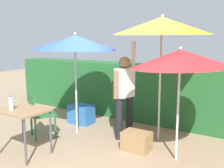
# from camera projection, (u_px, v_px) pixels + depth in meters

# --- Properties ---
(ground_plane) EXTENTS (24.00, 24.00, 0.00)m
(ground_plane) POSITION_uv_depth(u_px,v_px,m) (103.00, 145.00, 4.68)
(ground_plane) COLOR #9E8466
(hedge_row) EXTENTS (8.00, 0.70, 1.35)m
(hedge_row) POSITION_uv_depth(u_px,v_px,m) (148.00, 92.00, 6.11)
(hedge_row) COLOR #23602D
(hedge_row) RESTS_ON ground_plane
(umbrella_rainbow) EXTENTS (1.64, 1.63, 2.05)m
(umbrella_rainbow) POSITION_uv_depth(u_px,v_px,m) (75.00, 42.00, 5.01)
(umbrella_rainbow) COLOR silver
(umbrella_rainbow) RESTS_ON ground_plane
(umbrella_orange) EXTENTS (1.77, 1.78, 2.36)m
(umbrella_orange) POSITION_uv_depth(u_px,v_px,m) (162.00, 26.00, 4.60)
(umbrella_orange) COLOR silver
(umbrella_orange) RESTS_ON ground_plane
(umbrella_yellow) EXTENTS (1.54, 1.54, 1.81)m
(umbrella_yellow) POSITION_uv_depth(u_px,v_px,m) (180.00, 59.00, 3.85)
(umbrella_yellow) COLOR silver
(umbrella_yellow) RESTS_ON ground_plane
(person_vendor) EXTENTS (0.31, 0.55, 1.88)m
(person_vendor) POSITION_uv_depth(u_px,v_px,m) (124.00, 91.00, 4.93)
(person_vendor) COLOR black
(person_vendor) RESTS_ON ground_plane
(chair_plastic) EXTENTS (0.60, 0.60, 0.89)m
(chair_plastic) POSITION_uv_depth(u_px,v_px,m) (39.00, 112.00, 5.00)
(chair_plastic) COLOR #236633
(chair_plastic) RESTS_ON ground_plane
(cooler_box) EXTENTS (0.55, 0.37, 0.43)m
(cooler_box) POSITION_uv_depth(u_px,v_px,m) (81.00, 114.00, 5.93)
(cooler_box) COLOR #2D6BB7
(cooler_box) RESTS_ON ground_plane
(crate_cardboard) EXTENTS (0.48, 0.33, 0.33)m
(crate_cardboard) POSITION_uv_depth(u_px,v_px,m) (137.00, 141.00, 4.44)
(crate_cardboard) COLOR #9E7A4C
(crate_cardboard) RESTS_ON ground_plane
(folding_table) EXTENTS (0.80, 0.60, 0.77)m
(folding_table) POSITION_uv_depth(u_px,v_px,m) (23.00, 115.00, 4.22)
(folding_table) COLOR #4C4C51
(folding_table) RESTS_ON ground_plane
(bottle_water) EXTENTS (0.07, 0.07, 0.24)m
(bottle_water) POSITION_uv_depth(u_px,v_px,m) (11.00, 103.00, 4.15)
(bottle_water) COLOR silver
(bottle_water) RESTS_ON folding_table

